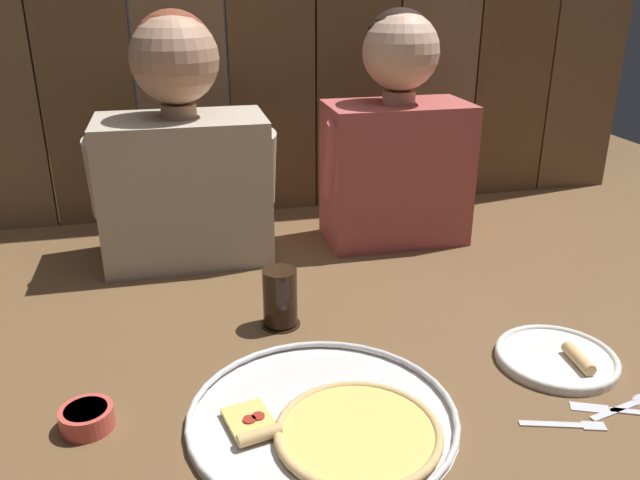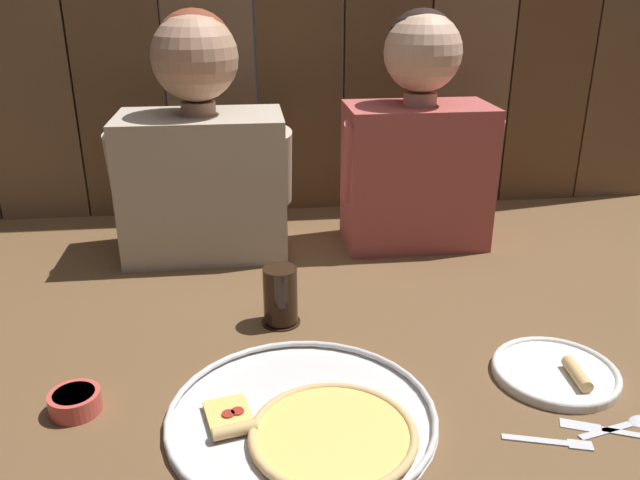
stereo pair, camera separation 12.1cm
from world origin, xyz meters
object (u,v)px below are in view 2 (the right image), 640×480
diner_left (201,148)px  dinner_plate (556,372)px  drinking_glass (280,296)px  pizza_tray (310,421)px  diner_right (418,140)px  dipping_bowl (75,401)px

diner_left → dinner_plate: bearing=-45.7°
drinking_glass → dinner_plate: bearing=-28.0°
pizza_tray → diner_right: size_ratio=0.73×
dinner_plate → diner_right: diner_right is taller
dinner_plate → drinking_glass: drinking_glass is taller
diner_right → pizza_tray: bearing=-115.6°
dinner_plate → diner_left: size_ratio=0.37×
dipping_bowl → pizza_tray: bearing=-12.5°
pizza_tray → dipping_bowl: (-0.36, 0.08, 0.01)m
dinner_plate → diner_left: (-0.62, 0.63, 0.25)m
diner_right → drinking_glass: bearing=-133.3°
dinner_plate → diner_left: 0.92m
dipping_bowl → diner_left: bearing=74.1°
pizza_tray → dipping_bowl: bearing=167.5°
pizza_tray → diner_right: diner_right is taller
dinner_plate → drinking_glass: 0.52m
dinner_plate → diner_right: (-0.09, 0.63, 0.26)m
pizza_tray → drinking_glass: bearing=94.4°
drinking_glass → diner_right: (0.37, 0.39, 0.21)m
drinking_glass → pizza_tray: bearing=-85.6°
pizza_tray → diner_left: (-0.18, 0.72, 0.25)m
diner_right → dinner_plate: bearing=-81.8°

